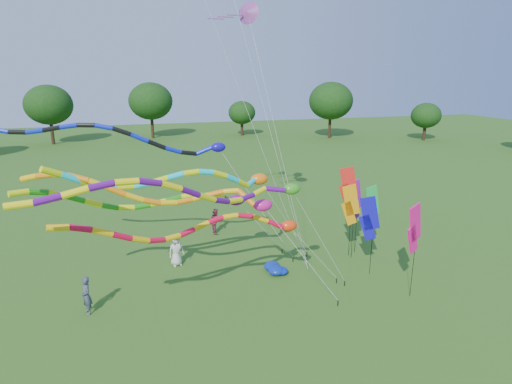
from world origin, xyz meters
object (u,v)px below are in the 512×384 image
object	(u,v)px
person_a	(176,250)
person_b	(86,296)
blue_nylon_heap	(277,268)
tube_kite_red	(215,227)
tube_kite_orange	(181,195)
person_c	(216,221)

from	to	relation	value
person_a	person_b	bearing A→B (deg)	-154.07
blue_nylon_heap	person_a	distance (m)	5.79
person_a	person_b	world-z (taller)	person_a
tube_kite_red	tube_kite_orange	bearing A→B (deg)	132.67
tube_kite_red	person_c	size ratio (longest dim) A/B	7.14
blue_nylon_heap	person_b	size ratio (longest dim) A/B	0.95
person_a	person_b	distance (m)	6.02
tube_kite_red	person_c	bearing A→B (deg)	65.06
person_c	blue_nylon_heap	bearing A→B (deg)	-164.79
tube_kite_orange	person_b	distance (m)	6.57
person_c	person_a	bearing A→B (deg)	142.65
tube_kite_orange	person_a	bearing A→B (deg)	99.14
blue_nylon_heap	person_b	bearing A→B (deg)	-170.13
person_b	person_c	size ratio (longest dim) A/B	1.03
person_a	tube_kite_orange	bearing A→B (deg)	-107.76
tube_kite_orange	blue_nylon_heap	size ratio (longest dim) A/B	7.56
person_a	person_c	size ratio (longest dim) A/B	1.04
tube_kite_orange	blue_nylon_heap	bearing A→B (deg)	39.72
tube_kite_red	person_a	distance (m)	7.19
tube_kite_orange	person_a	xyz separation A→B (m)	(0.12, 5.38, -4.75)
blue_nylon_heap	person_b	xyz separation A→B (m)	(-9.69, -1.69, 0.69)
blue_nylon_heap	person_c	bearing A→B (deg)	107.26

